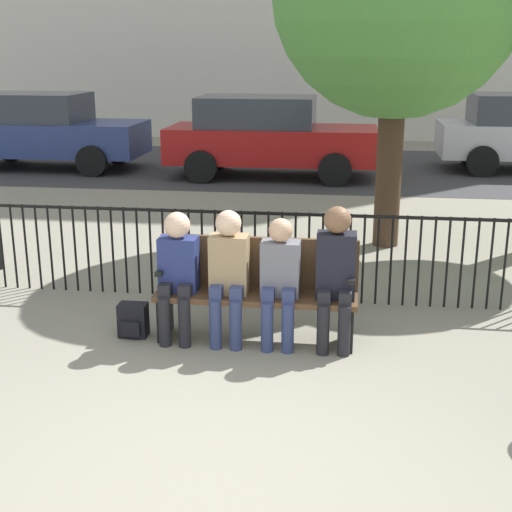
{
  "coord_description": "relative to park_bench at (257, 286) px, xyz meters",
  "views": [
    {
      "loc": [
        0.8,
        -3.71,
        2.56
      ],
      "look_at": [
        0.0,
        2.24,
        0.8
      ],
      "focal_mm": 50.0,
      "sensor_mm": 36.0,
      "label": 1
    }
  ],
  "objects": [
    {
      "name": "fence_railing",
      "position": [
        -0.02,
        1.03,
        0.06
      ],
      "size": [
        9.01,
        0.03,
        0.95
      ],
      "color": "black",
      "rests_on": "ground"
    },
    {
      "name": "parked_car_2",
      "position": [
        -0.9,
        8.39,
        0.35
      ],
      "size": [
        4.2,
        1.94,
        1.62
      ],
      "color": "maroon",
      "rests_on": "ground"
    },
    {
      "name": "backpack",
      "position": [
        -1.13,
        -0.14,
        -0.34
      ],
      "size": [
        0.26,
        0.21,
        0.31
      ],
      "color": "black",
      "rests_on": "ground"
    },
    {
      "name": "parked_car_1",
      "position": [
        -5.87,
        8.81,
        0.35
      ],
      "size": [
        4.2,
        1.94,
        1.62
      ],
      "color": "navy",
      "rests_on": "ground"
    },
    {
      "name": "seated_person_1",
      "position": [
        -0.24,
        -0.13,
        0.19
      ],
      "size": [
        0.34,
        0.39,
        1.21
      ],
      "color": "navy",
      "rests_on": "ground"
    },
    {
      "name": "seated_person_0",
      "position": [
        -0.7,
        -0.13,
        0.18
      ],
      "size": [
        0.34,
        0.39,
        1.18
      ],
      "color": "black",
      "rests_on": "ground"
    },
    {
      "name": "ground_plane",
      "position": [
        0.0,
        -2.33,
        -0.5
      ],
      "size": [
        80.0,
        80.0,
        0.0
      ],
      "primitive_type": "plane",
      "color": "gray"
    },
    {
      "name": "seated_person_3",
      "position": [
        0.7,
        -0.13,
        0.23
      ],
      "size": [
        0.34,
        0.39,
        1.27
      ],
      "color": "black",
      "rests_on": "ground"
    },
    {
      "name": "park_bench",
      "position": [
        0.0,
        0.0,
        0.0
      ],
      "size": [
        1.81,
        0.45,
        0.92
      ],
      "color": "#4C331E",
      "rests_on": "ground"
    },
    {
      "name": "street_surface",
      "position": [
        0.0,
        9.67,
        -0.49
      ],
      "size": [
        24.0,
        6.0,
        0.01
      ],
      "color": "#333335",
      "rests_on": "ground"
    },
    {
      "name": "seated_person_2",
      "position": [
        0.22,
        -0.13,
        0.15
      ],
      "size": [
        0.34,
        0.39,
        1.15
      ],
      "color": "navy",
      "rests_on": "ground"
    }
  ]
}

